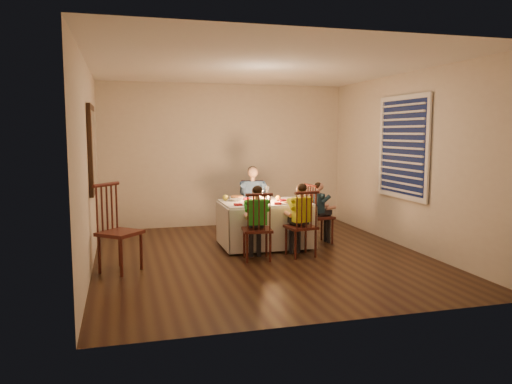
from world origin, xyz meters
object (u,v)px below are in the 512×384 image
object	(u,v)px
dining_table	(265,215)
chair_extra	(121,271)
chair_adult	(253,237)
child_green	(257,260)
child_teal	(319,243)
chair_near_left	(257,260)
serving_bowl	(237,199)
chair_near_right	(300,256)
chair_end	(319,243)
child_yellow	(300,256)
adult	(253,237)

from	to	relation	value
dining_table	chair_extra	world-z (taller)	dining_table
chair_adult	child_green	distance (m)	1.47
child_green	child_teal	distance (m)	1.42
chair_near_left	serving_bowl	distance (m)	1.20
chair_near_left	chair_extra	xyz separation A→B (m)	(-1.79, -0.10, 0.00)
dining_table	serving_bowl	xyz separation A→B (m)	(-0.38, 0.23, 0.23)
chair_near_right	chair_extra	bearing A→B (deg)	-3.67
serving_bowl	chair_near_left	bearing A→B (deg)	-86.67
chair_near_left	child_green	bearing A→B (deg)	-0.00
chair_near_right	chair_end	distance (m)	0.91
chair_adult	child_yellow	distance (m)	1.44
child_yellow	child_teal	size ratio (longest dim) A/B	1.07
chair_near_right	adult	world-z (taller)	adult
chair_end	chair_near_right	bearing A→B (deg)	132.22
chair_end	serving_bowl	distance (m)	1.47
dining_table	chair_near_left	bearing A→B (deg)	-113.77
dining_table	child_yellow	world-z (taller)	dining_table
chair_near_left	chair_extra	bearing A→B (deg)	9.54
chair_near_left	dining_table	bearing A→B (deg)	-107.63
chair_extra	child_teal	bearing A→B (deg)	-32.71
chair_near_left	serving_bowl	bearing A→B (deg)	-80.48
chair_adult	adult	xyz separation A→B (m)	(-0.00, 0.00, 0.00)
adult	child_yellow	bearing A→B (deg)	-67.72
chair_adult	chair_near_right	size ratio (longest dim) A/B	1.00
chair_adult	chair_end	distance (m)	1.12
child_green	chair_extra	bearing A→B (deg)	9.54
chair_near_left	child_green	size ratio (longest dim) A/B	0.92
chair_extra	child_green	xyz separation A→B (m)	(1.79, 0.10, 0.00)
chair_end	adult	size ratio (longest dim) A/B	0.80
chair_extra	child_teal	world-z (taller)	chair_extra
chair_adult	child_teal	size ratio (longest dim) A/B	0.98
serving_bowl	child_teal	bearing A→B (deg)	-10.08
dining_table	serving_bowl	distance (m)	0.50
child_green	chair_near_left	bearing A→B (deg)	-0.00
chair_end	chair_extra	bearing A→B (deg)	96.63
child_green	child_yellow	xyz separation A→B (m)	(0.64, 0.03, 0.00)
chair_end	serving_bowl	xyz separation A→B (m)	(-1.26, 0.22, 0.71)
chair_adult	serving_bowl	bearing A→B (deg)	-119.68
dining_table	child_green	bearing A→B (deg)	-113.77
chair_extra	child_teal	distance (m)	3.11
child_green	chair_end	bearing A→B (deg)	-142.20
chair_adult	serving_bowl	distance (m)	0.93
child_teal	dining_table	bearing A→B (deg)	81.26
dining_table	child_green	world-z (taller)	dining_table
adult	chair_end	bearing A→B (deg)	-28.48
chair_near_left	adult	distance (m)	1.47
adult	child_green	bearing A→B (deg)	-93.23
dining_table	chair_adult	xyz separation A→B (m)	(-0.00, 0.70, -0.49)
chair_end	chair_extra	size ratio (longest dim) A/B	0.85
chair_extra	serving_bowl	bearing A→B (deg)	-16.73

